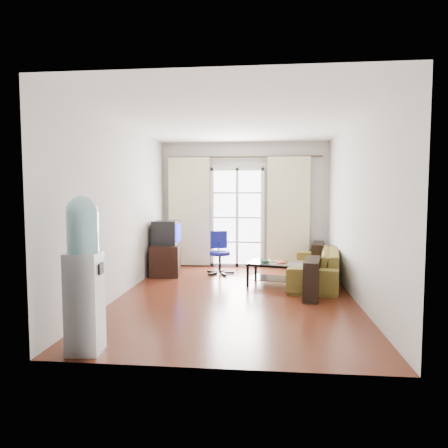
# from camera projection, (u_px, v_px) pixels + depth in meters

# --- Properties ---
(floor) EXTENTS (5.20, 5.20, 0.00)m
(floor) POSITION_uv_depth(u_px,v_px,m) (236.00, 296.00, 6.24)
(floor) COLOR #592515
(floor) RESTS_ON ground
(ceiling) EXTENTS (5.20, 5.20, 0.00)m
(ceiling) POSITION_uv_depth(u_px,v_px,m) (236.00, 121.00, 6.03)
(ceiling) COLOR white
(ceiling) RESTS_ON wall_back
(wall_back) EXTENTS (3.60, 0.02, 2.70)m
(wall_back) POSITION_uv_depth(u_px,v_px,m) (244.00, 205.00, 8.71)
(wall_back) COLOR beige
(wall_back) RESTS_ON floor
(wall_front) EXTENTS (3.60, 0.02, 2.70)m
(wall_front) POSITION_uv_depth(u_px,v_px,m) (216.00, 222.00, 3.55)
(wall_front) COLOR beige
(wall_front) RESTS_ON floor
(wall_left) EXTENTS (0.02, 5.20, 2.70)m
(wall_left) POSITION_uv_depth(u_px,v_px,m) (123.00, 209.00, 6.31)
(wall_left) COLOR beige
(wall_left) RESTS_ON floor
(wall_right) EXTENTS (0.02, 5.20, 2.70)m
(wall_right) POSITION_uv_depth(u_px,v_px,m) (356.00, 210.00, 5.95)
(wall_right) COLOR beige
(wall_right) RESTS_ON floor
(french_door) EXTENTS (1.16, 0.06, 2.15)m
(french_door) POSITION_uv_depth(u_px,v_px,m) (237.00, 218.00, 8.69)
(french_door) COLOR white
(french_door) RESTS_ON wall_back
(curtain_rod) EXTENTS (3.30, 0.04, 0.04)m
(curtain_rod) POSITION_uv_depth(u_px,v_px,m) (244.00, 157.00, 8.53)
(curtain_rod) COLOR #4C3F2D
(curtain_rod) RESTS_ON wall_back
(curtain_left) EXTENTS (0.90, 0.07, 2.35)m
(curtain_left) POSITION_uv_depth(u_px,v_px,m) (189.00, 212.00, 8.72)
(curtain_left) COLOR beige
(curtain_left) RESTS_ON curtain_rod
(curtain_right) EXTENTS (0.90, 0.07, 2.35)m
(curtain_right) POSITION_uv_depth(u_px,v_px,m) (288.00, 212.00, 8.51)
(curtain_right) COLOR beige
(curtain_right) RESTS_ON curtain_rod
(radiator) EXTENTS (0.64, 0.12, 0.64)m
(radiator) POSITION_uv_depth(u_px,v_px,m) (281.00, 252.00, 8.61)
(radiator) COLOR #97979A
(radiator) RESTS_ON floor
(sofa) EXTENTS (2.35, 1.51, 0.60)m
(sofa) POSITION_uv_depth(u_px,v_px,m) (315.00, 266.00, 7.14)
(sofa) COLOR brown
(sofa) RESTS_ON floor
(coffee_table) EXTENTS (1.11, 0.80, 0.41)m
(coffee_table) POSITION_uv_depth(u_px,v_px,m) (278.00, 271.00, 6.92)
(coffee_table) COLOR silver
(coffee_table) RESTS_ON floor
(bowl) EXTENTS (0.30, 0.30, 0.05)m
(bowl) POSITION_uv_depth(u_px,v_px,m) (265.00, 261.00, 6.89)
(bowl) COLOR green
(bowl) RESTS_ON coffee_table
(book) EXTENTS (0.33, 0.34, 0.02)m
(book) POSITION_uv_depth(u_px,v_px,m) (276.00, 262.00, 6.89)
(book) COLOR #B31620
(book) RESTS_ON coffee_table
(remote) EXTENTS (0.19, 0.11, 0.02)m
(remote) POSITION_uv_depth(u_px,v_px,m) (282.00, 262.00, 6.92)
(remote) COLOR black
(remote) RESTS_ON coffee_table
(tv_stand) EXTENTS (0.65, 0.88, 0.60)m
(tv_stand) POSITION_uv_depth(u_px,v_px,m) (166.00, 259.00, 7.88)
(tv_stand) COLOR black
(tv_stand) RESTS_ON floor
(crt_tv) EXTENTS (0.53, 0.51, 0.47)m
(crt_tv) POSITION_uv_depth(u_px,v_px,m) (165.00, 233.00, 7.83)
(crt_tv) COLOR black
(crt_tv) RESTS_ON tv_stand
(task_chair) EXTENTS (0.69, 0.69, 0.84)m
(task_chair) POSITION_uv_depth(u_px,v_px,m) (220.00, 261.00, 7.94)
(task_chair) COLOR black
(task_chair) RESTS_ON floor
(water_cooler) EXTENTS (0.36, 0.35, 1.58)m
(water_cooler) POSITION_uv_depth(u_px,v_px,m) (84.00, 272.00, 3.98)
(water_cooler) COLOR silver
(water_cooler) RESTS_ON floor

